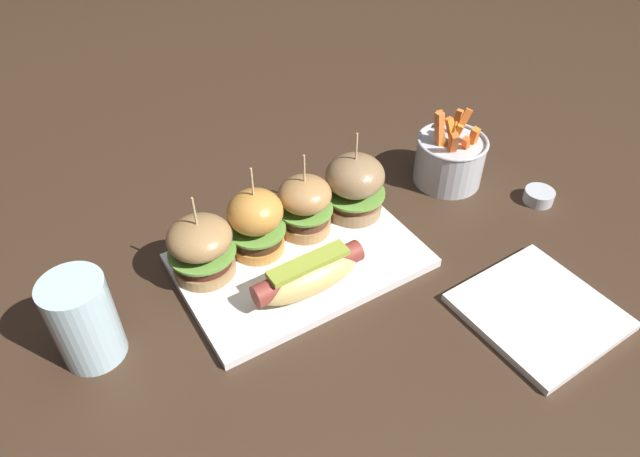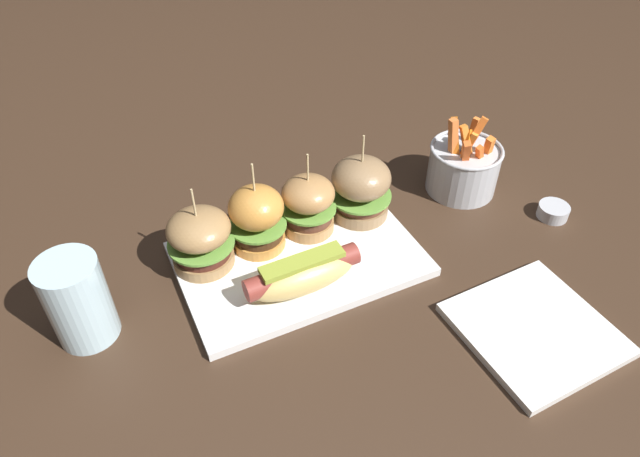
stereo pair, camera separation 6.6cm
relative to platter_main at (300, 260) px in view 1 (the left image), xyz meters
The scene contains 11 objects.
ground_plane 0.01m from the platter_main, ahead, with size 3.00×3.00×0.00m, color #382619.
platter_main is the anchor object (origin of this frame).
hot_dog 0.07m from the platter_main, 108.78° to the right, with size 0.17×0.06×0.05m.
slider_far_left 0.15m from the platter_main, 159.76° to the left, with size 0.10×0.10×0.13m.
slider_center_left 0.09m from the platter_main, 131.38° to the left, with size 0.09×0.09×0.15m.
slider_center_right 0.08m from the platter_main, 51.81° to the left, with size 0.09×0.09×0.14m.
slider_far_right 0.15m from the platter_main, 20.40° to the left, with size 0.10×0.10×0.15m.
fries_bucket 0.33m from the platter_main, ahead, with size 0.12×0.12×0.14m.
sauce_ramekin 0.42m from the platter_main, 11.18° to the right, with size 0.05×0.05×0.02m.
side_plate 0.34m from the platter_main, 48.46° to the right, with size 0.18×0.18×0.01m, color white.
water_glass 0.31m from the platter_main, behind, with size 0.08×0.08×0.13m, color silver.
Camera 1 is at (-0.29, -0.53, 0.61)m, focal length 32.10 mm.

